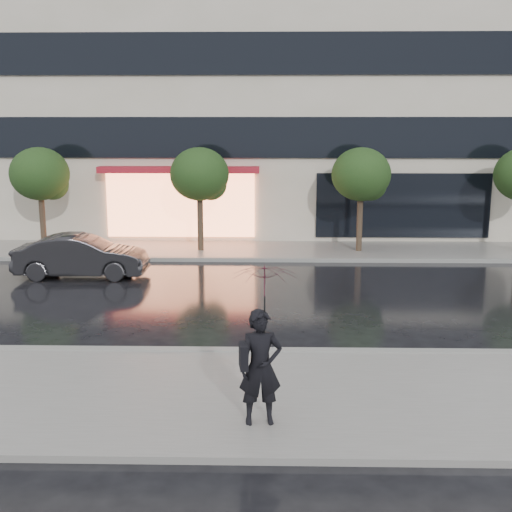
{
  "coord_description": "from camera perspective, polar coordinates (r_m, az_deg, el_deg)",
  "views": [
    {
      "loc": [
        -0.38,
        -13.91,
        4.81
      ],
      "look_at": [
        -0.74,
        2.67,
        1.4
      ],
      "focal_mm": 45.0,
      "sensor_mm": 36.0,
      "label": 1
    }
  ],
  "objects": [
    {
      "name": "tree_far_west",
      "position": [
        25.49,
        -18.52,
        6.78
      ],
      "size": [
        2.2,
        2.2,
        3.99
      ],
      "color": "#33261C",
      "rests_on": "ground"
    },
    {
      "name": "sidewalk_near",
      "position": [
        11.67,
        3.07,
        -12.4
      ],
      "size": [
        60.0,
        4.5,
        0.12
      ],
      "primitive_type": "cube",
      "color": "slate",
      "rests_on": "ground"
    },
    {
      "name": "ground",
      "position": [
        14.72,
        2.67,
        -7.46
      ],
      "size": [
        120.0,
        120.0,
        0.0
      ],
      "primitive_type": "plane",
      "color": "black",
      "rests_on": "ground"
    },
    {
      "name": "curb_far",
      "position": [
        22.91,
        2.16,
        -0.33
      ],
      "size": [
        60.0,
        0.25,
        0.14
      ],
      "primitive_type": "cube",
      "color": "gray",
      "rests_on": "ground"
    },
    {
      "name": "parked_car",
      "position": [
        21.2,
        -15.25,
        -0.02
      ],
      "size": [
        4.17,
        1.52,
        1.37
      ],
      "primitive_type": "imported",
      "rotation": [
        0.0,
        0.0,
        1.59
      ],
      "color": "black",
      "rests_on": "ground"
    },
    {
      "name": "curb_near",
      "position": [
        13.76,
        2.78,
        -8.55
      ],
      "size": [
        60.0,
        0.25,
        0.14
      ],
      "primitive_type": "cube",
      "color": "gray",
      "rests_on": "ground"
    },
    {
      "name": "office_building",
      "position": [
        32.16,
        2.01,
        19.1
      ],
      "size": [
        30.0,
        12.76,
        18.0
      ],
      "color": "beige",
      "rests_on": "ground"
    },
    {
      "name": "sidewalk_far",
      "position": [
        24.62,
        2.1,
        0.49
      ],
      "size": [
        60.0,
        3.5,
        0.12
      ],
      "primitive_type": "cube",
      "color": "slate",
      "rests_on": "ground"
    },
    {
      "name": "tree_mid_west",
      "position": [
        24.15,
        -4.89,
        7.09
      ],
      "size": [
        2.2,
        2.2,
        3.99
      ],
      "color": "#33261C",
      "rests_on": "ground"
    },
    {
      "name": "pedestrian_with_umbrella",
      "position": [
        10.01,
        0.61,
        -5.97
      ],
      "size": [
        1.11,
        1.13,
        2.59
      ],
      "rotation": [
        0.0,
        0.0,
        0.13
      ],
      "color": "black",
      "rests_on": "sidewalk_near"
    },
    {
      "name": "tree_mid_east",
      "position": [
        24.26,
        9.46,
        7.0
      ],
      "size": [
        2.2,
        2.2,
        3.99
      ],
      "color": "#33261C",
      "rests_on": "ground"
    }
  ]
}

